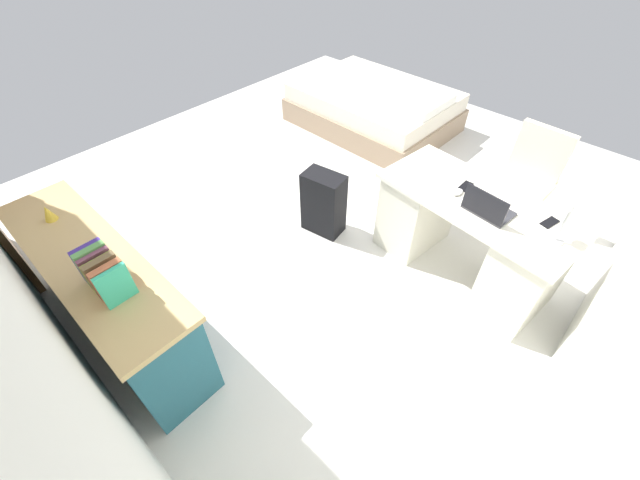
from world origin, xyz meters
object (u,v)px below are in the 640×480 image
object	(u,v)px
cell_phone_near_laptop	(550,222)
desk	(467,236)
credenza	(109,296)
desk_lamp	(565,207)
laptop	(487,208)
cell_phone_by_mouse	(466,186)
office_chair	(521,187)
bed	(374,108)
computer_mouse	(458,192)
suitcase_black	(323,203)
figurine_small	(48,213)

from	to	relation	value
cell_phone_near_laptop	desk	bearing A→B (deg)	24.69
credenza	desk_lamp	size ratio (longest dim) A/B	5.22
laptop	cell_phone_by_mouse	xyz separation A→B (m)	(0.25, -0.19, -0.04)
credenza	desk_lamp	bearing A→B (deg)	-133.20
office_chair	cell_phone_by_mouse	xyz separation A→B (m)	(0.21, 0.80, 0.34)
bed	computer_mouse	distance (m)	2.51
desk	suitcase_black	world-z (taller)	desk
computer_mouse	desk_lamp	bearing A→B (deg)	-174.77
computer_mouse	credenza	bearing A→B (deg)	64.56
office_chair	computer_mouse	distance (m)	1.00
computer_mouse	cell_phone_near_laptop	bearing A→B (deg)	-161.16
suitcase_black	figurine_small	world-z (taller)	figurine_small
bed	laptop	size ratio (longest dim) A/B	5.77
desk	computer_mouse	distance (m)	0.41
suitcase_black	computer_mouse	world-z (taller)	computer_mouse
bed	credenza	bearing A→B (deg)	98.47
office_chair	desk_lamp	bearing A→B (deg)	115.69
credenza	suitcase_black	bearing A→B (deg)	-99.99
credenza	figurine_small	world-z (taller)	figurine_small
suitcase_black	laptop	bearing A→B (deg)	-177.11
laptop	credenza	bearing A→B (deg)	52.52
bed	figurine_small	world-z (taller)	figurine_small
desk	suitcase_black	xyz separation A→B (m)	(1.18, 0.39, -0.09)
office_chair	figurine_small	size ratio (longest dim) A/B	8.55
office_chair	cell_phone_by_mouse	bearing A→B (deg)	75.20
cell_phone_by_mouse	desk	bearing A→B (deg)	154.55
cell_phone_near_laptop	laptop	bearing A→B (deg)	43.33
suitcase_black	figurine_small	size ratio (longest dim) A/B	5.46
desk	bed	world-z (taller)	desk
credenza	figurine_small	bearing A→B (deg)	0.18
bed	figurine_small	size ratio (longest dim) A/B	17.47
office_chair	bed	size ratio (longest dim) A/B	0.49
cell_phone_near_laptop	computer_mouse	bearing A→B (deg)	26.26
laptop	figurine_small	world-z (taller)	laptop
laptop	figurine_small	size ratio (longest dim) A/B	3.03
desk	bed	distance (m)	2.55
office_chair	computer_mouse	bearing A→B (deg)	76.85
desk	cell_phone_near_laptop	xyz separation A→B (m)	(-0.46, -0.09, 0.36)
credenza	bed	bearing A→B (deg)	-81.53
cell_phone_near_laptop	figurine_small	xyz separation A→B (m)	(2.45, 2.28, 0.09)
desk	cell_phone_near_laptop	size ratio (longest dim) A/B	11.07
desk	desk_lamp	xyz separation A→B (m)	(-0.51, 0.06, 0.62)
cell_phone_by_mouse	suitcase_black	bearing A→B (deg)	23.73
laptop	cell_phone_by_mouse	size ratio (longest dim) A/B	2.45
suitcase_black	bed	bearing A→B (deg)	-74.57
bed	cell_phone_by_mouse	size ratio (longest dim) A/B	14.13
credenza	laptop	distance (m)	2.64
bed	desk_lamp	distance (m)	3.09
laptop	computer_mouse	distance (m)	0.27
bed	desk_lamp	world-z (taller)	desk_lamp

